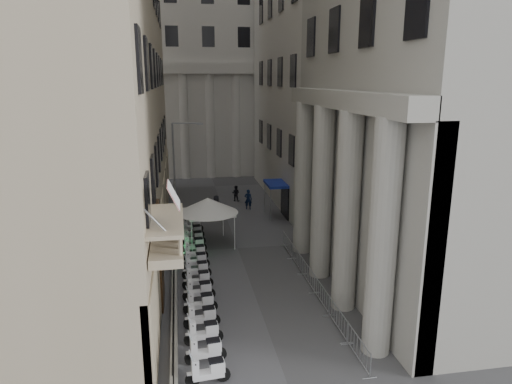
{
  "coord_description": "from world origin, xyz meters",
  "views": [
    {
      "loc": [
        -3.77,
        -10.35,
        11.38
      ],
      "look_at": [
        0.93,
        17.07,
        4.5
      ],
      "focal_mm": 32.0,
      "sensor_mm": 36.0,
      "label": 1
    }
  ],
  "objects_px": {
    "security_tent": "(212,206)",
    "pedestrian_a": "(248,199)",
    "street_lamp": "(177,162)",
    "info_kiosk": "(176,248)",
    "scooter_0": "(209,384)",
    "pedestrian_b": "(236,193)"
  },
  "relations": [
    {
      "from": "scooter_0",
      "to": "pedestrian_a",
      "type": "height_order",
      "value": "pedestrian_a"
    },
    {
      "from": "info_kiosk",
      "to": "street_lamp",
      "type": "bearing_deg",
      "value": 68.74
    },
    {
      "from": "scooter_0",
      "to": "pedestrian_b",
      "type": "distance_m",
      "value": 27.16
    },
    {
      "from": "street_lamp",
      "to": "pedestrian_b",
      "type": "bearing_deg",
      "value": 46.65
    },
    {
      "from": "security_tent",
      "to": "street_lamp",
      "type": "relative_size",
      "value": 0.53
    },
    {
      "from": "security_tent",
      "to": "pedestrian_a",
      "type": "xyz_separation_m",
      "value": [
        3.88,
        8.79,
        -1.96
      ]
    },
    {
      "from": "street_lamp",
      "to": "info_kiosk",
      "type": "height_order",
      "value": "street_lamp"
    },
    {
      "from": "security_tent",
      "to": "pedestrian_a",
      "type": "bearing_deg",
      "value": 66.16
    },
    {
      "from": "street_lamp",
      "to": "info_kiosk",
      "type": "bearing_deg",
      "value": -82.25
    },
    {
      "from": "street_lamp",
      "to": "info_kiosk",
      "type": "xyz_separation_m",
      "value": [
        -0.29,
        -10.14,
        -3.84
      ]
    },
    {
      "from": "security_tent",
      "to": "info_kiosk",
      "type": "distance_m",
      "value": 4.05
    },
    {
      "from": "security_tent",
      "to": "info_kiosk",
      "type": "xyz_separation_m",
      "value": [
        -2.54,
        -2.46,
        -1.97
      ]
    },
    {
      "from": "info_kiosk",
      "to": "pedestrian_a",
      "type": "xyz_separation_m",
      "value": [
        6.42,
        11.24,
        0.01
      ]
    },
    {
      "from": "security_tent",
      "to": "street_lamp",
      "type": "distance_m",
      "value": 8.22
    },
    {
      "from": "pedestrian_a",
      "to": "pedestrian_b",
      "type": "relative_size",
      "value": 1.19
    },
    {
      "from": "pedestrian_a",
      "to": "pedestrian_b",
      "type": "distance_m",
      "value": 3.08
    },
    {
      "from": "info_kiosk",
      "to": "pedestrian_b",
      "type": "relative_size",
      "value": 1.16
    },
    {
      "from": "scooter_0",
      "to": "pedestrian_b",
      "type": "xyz_separation_m",
      "value": [
        4.46,
        26.78,
        0.77
      ]
    },
    {
      "from": "scooter_0",
      "to": "street_lamp",
      "type": "xyz_separation_m",
      "value": [
        -0.91,
        22.69,
        4.74
      ]
    },
    {
      "from": "scooter_0",
      "to": "street_lamp",
      "type": "relative_size",
      "value": 0.19
    },
    {
      "from": "security_tent",
      "to": "info_kiosk",
      "type": "height_order",
      "value": "security_tent"
    },
    {
      "from": "street_lamp",
      "to": "pedestrian_b",
      "type": "xyz_separation_m",
      "value": [
        5.37,
        4.09,
        -3.97
      ]
    }
  ]
}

